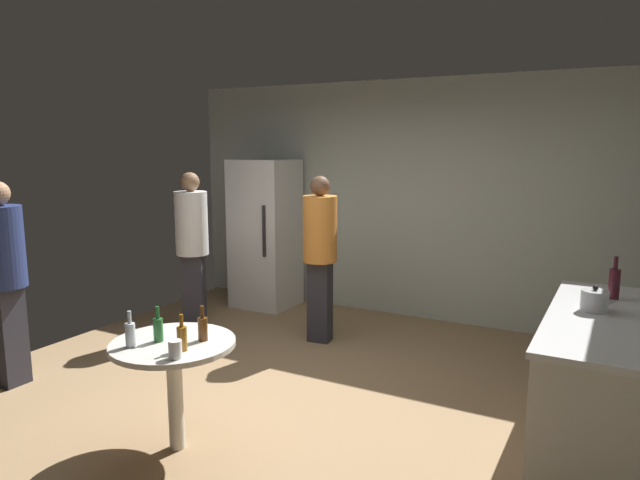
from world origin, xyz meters
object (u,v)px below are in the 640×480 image
Objects in this scene: beer_bottle_clear at (130,334)px; person_in_white_shirt at (192,240)px; kettle at (595,301)px; beer_bottle_green at (158,329)px; foreground_table at (174,357)px; beer_bottle_brown at (203,328)px; refrigerator at (265,234)px; plastic_cup_white at (175,349)px; person_in_navy_shirt at (4,268)px; wine_bottle_on_counter at (614,283)px; beer_bottle_amber at (182,337)px; person_in_orange_shirt at (320,246)px.

person_in_white_shirt is at bearing 122.19° from beer_bottle_clear.
kettle reaches higher than beer_bottle_green.
foreground_table is 3.48× the size of beer_bottle_brown.
beer_bottle_green is at bearing -67.66° from refrigerator.
plastic_cup_white is 0.06× the size of person_in_navy_shirt.
beer_bottle_green is 1.00× the size of beer_bottle_clear.
beer_bottle_clear is 0.14× the size of person_in_navy_shirt.
person_in_white_shirt reaches higher than wine_bottle_on_counter.
beer_bottle_amber is 2.40m from person_in_orange_shirt.
wine_bottle_on_counter reaches higher than beer_bottle_brown.
person_in_white_shirt is at bearing 172.48° from kettle.
person_in_orange_shirt reaches higher than kettle.
kettle is 2.85m from beer_bottle_green.
kettle is 0.14× the size of person_in_navy_shirt.
beer_bottle_brown is 0.28m from beer_bottle_green.
person_in_navy_shirt is at bearing 179.65° from beer_bottle_brown.
person_in_navy_shirt reaches higher than wine_bottle_on_counter.
beer_bottle_green is at bearing -144.11° from wine_bottle_on_counter.
foreground_table is 3.48× the size of beer_bottle_clear.
beer_bottle_amber is at bearing -29.75° from foreground_table.
kettle reaches higher than plastic_cup_white.
kettle is at bearing -24.61° from refrigerator.
person_in_navy_shirt is 1.85m from person_in_white_shirt.
wine_bottle_on_counter is 1.35× the size of beer_bottle_clear.
beer_bottle_brown is at bearing -62.95° from refrigerator.
foreground_table is 0.47× the size of person_in_white_shirt.
foreground_table is at bearing -66.13° from refrigerator.
plastic_cup_white is at bearing -138.08° from wine_bottle_on_counter.
beer_bottle_brown is at bearing 43.46° from beer_bottle_clear.
person_in_orange_shirt is at bearing 92.00° from beer_bottle_green.
beer_bottle_brown is at bearing 32.00° from beer_bottle_green.
beer_bottle_clear is (1.22, -3.33, -0.08)m from refrigerator.
beer_bottle_brown is 1.00× the size of beer_bottle_clear.
beer_bottle_brown is 0.33m from plastic_cup_white.
kettle is 1.06× the size of beer_bottle_clear.
beer_bottle_amber is (-2.19, -1.51, -0.15)m from kettle.
person_in_white_shirt is at bearing 127.92° from foreground_table.
wine_bottle_on_counter is 3.30m from beer_bottle_clear.
kettle is 0.14× the size of person_in_white_shirt.
person_in_navy_shirt is (-4.27, -1.29, 0.02)m from kettle.
kettle is 0.30× the size of foreground_table.
person_in_orange_shirt is at bearing 80.43° from person_in_white_shirt.
wine_bottle_on_counter is 0.18× the size of person_in_orange_shirt.
beer_bottle_clear is at bearing -6.63° from person_in_orange_shirt.
refrigerator reaches higher than person_in_white_shirt.
kettle is (3.74, -1.71, 0.07)m from refrigerator.
wine_bottle_on_counter reaches higher than beer_bottle_amber.
refrigerator is 2.25× the size of foreground_table.
person_in_orange_shirt is at bearing 161.06° from kettle.
plastic_cup_white is (0.30, -0.17, -0.03)m from beer_bottle_green.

